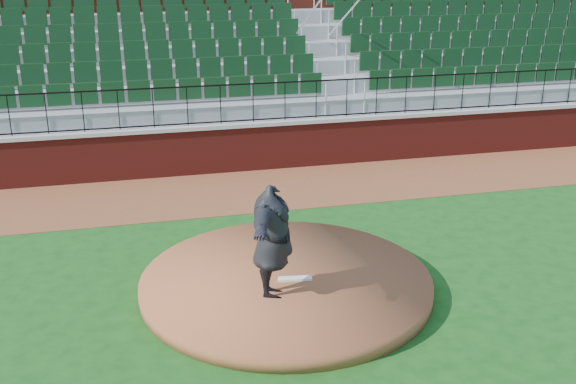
% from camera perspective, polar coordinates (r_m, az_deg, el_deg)
% --- Properties ---
extents(ground, '(90.00, 90.00, 0.00)m').
position_cam_1_polar(ground, '(11.95, 1.74, -8.26)').
color(ground, '#154916').
rests_on(ground, ground).
extents(warning_track, '(34.00, 3.20, 0.01)m').
position_cam_1_polar(warning_track, '(16.78, -3.19, 0.22)').
color(warning_track, brown).
rests_on(warning_track, ground).
extents(field_wall, '(34.00, 0.35, 1.20)m').
position_cam_1_polar(field_wall, '(18.10, -4.19, 3.64)').
color(field_wall, maroon).
rests_on(field_wall, ground).
extents(wall_cap, '(34.00, 0.45, 0.10)m').
position_cam_1_polar(wall_cap, '(17.93, -4.24, 5.64)').
color(wall_cap, '#B7B7B7').
rests_on(wall_cap, field_wall).
extents(wall_railing, '(34.00, 0.05, 1.00)m').
position_cam_1_polar(wall_railing, '(17.80, -4.28, 7.35)').
color(wall_railing, black).
rests_on(wall_railing, wall_cap).
extents(seating_stands, '(34.00, 5.10, 4.60)m').
position_cam_1_polar(seating_stands, '(20.35, -5.65, 10.32)').
color(seating_stands, gray).
rests_on(seating_stands, ground).
extents(concourse_wall, '(34.00, 0.50, 5.50)m').
position_cam_1_polar(concourse_wall, '(23.04, -6.75, 12.51)').
color(concourse_wall, maroon).
rests_on(concourse_wall, ground).
extents(pitchers_mound, '(5.03, 5.03, 0.25)m').
position_cam_1_polar(pitchers_mound, '(11.94, -0.16, -7.60)').
color(pitchers_mound, brown).
rests_on(pitchers_mound, ground).
extents(pitching_rubber, '(0.59, 0.22, 0.04)m').
position_cam_1_polar(pitching_rubber, '(11.77, 0.60, -7.24)').
color(pitching_rubber, white).
rests_on(pitching_rubber, pitchers_mound).
extents(pitcher, '(1.30, 2.43, 1.91)m').
position_cam_1_polar(pitcher, '(10.89, -1.30, -4.14)').
color(pitcher, black).
rests_on(pitcher, pitchers_mound).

